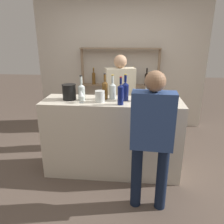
{
  "coord_description": "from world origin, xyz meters",
  "views": [
    {
      "loc": [
        0.26,
        -2.74,
        1.86
      ],
      "look_at": [
        0.0,
        0.0,
        0.9
      ],
      "focal_mm": 35.0,
      "sensor_mm": 36.0,
      "label": 1
    }
  ],
  "objects_px": {
    "counter_bottle_5": "(149,90)",
    "wine_glass": "(81,94)",
    "counter_bottle_2": "(105,89)",
    "ice_bucket": "(69,92)",
    "server_behind_counter": "(120,96)",
    "counter_bottle_0": "(113,90)",
    "customer_right": "(152,134)",
    "counter_bottle_1": "(125,90)",
    "counter_bottle_3": "(82,91)",
    "cork_jar": "(100,96)",
    "counter_bottle_4": "(121,94)"
  },
  "relations": [
    {
      "from": "counter_bottle_4",
      "to": "cork_jar",
      "type": "relative_size",
      "value": 2.35
    },
    {
      "from": "counter_bottle_2",
      "to": "counter_bottle_4",
      "type": "xyz_separation_m",
      "value": [
        0.22,
        -0.23,
        0.0
      ]
    },
    {
      "from": "counter_bottle_2",
      "to": "wine_glass",
      "type": "height_order",
      "value": "counter_bottle_2"
    },
    {
      "from": "counter_bottle_2",
      "to": "counter_bottle_5",
      "type": "bearing_deg",
      "value": -2.88
    },
    {
      "from": "counter_bottle_5",
      "to": "server_behind_counter",
      "type": "distance_m",
      "value": 0.91
    },
    {
      "from": "counter_bottle_1",
      "to": "cork_jar",
      "type": "height_order",
      "value": "counter_bottle_1"
    },
    {
      "from": "counter_bottle_0",
      "to": "customer_right",
      "type": "bearing_deg",
      "value": -57.64
    },
    {
      "from": "counter_bottle_3",
      "to": "ice_bucket",
      "type": "relative_size",
      "value": 1.62
    },
    {
      "from": "cork_jar",
      "to": "server_behind_counter",
      "type": "height_order",
      "value": "server_behind_counter"
    },
    {
      "from": "counter_bottle_2",
      "to": "ice_bucket",
      "type": "bearing_deg",
      "value": -172.22
    },
    {
      "from": "counter_bottle_2",
      "to": "server_behind_counter",
      "type": "distance_m",
      "value": 0.8
    },
    {
      "from": "counter_bottle_0",
      "to": "cork_jar",
      "type": "height_order",
      "value": "counter_bottle_0"
    },
    {
      "from": "counter_bottle_5",
      "to": "ice_bucket",
      "type": "height_order",
      "value": "counter_bottle_5"
    },
    {
      "from": "counter_bottle_1",
      "to": "wine_glass",
      "type": "xyz_separation_m",
      "value": [
        -0.55,
        -0.16,
        -0.02
      ]
    },
    {
      "from": "server_behind_counter",
      "to": "ice_bucket",
      "type": "bearing_deg",
      "value": -53.98
    },
    {
      "from": "counter_bottle_1",
      "to": "counter_bottle_5",
      "type": "xyz_separation_m",
      "value": [
        0.3,
        0.0,
        0.01
      ]
    },
    {
      "from": "counter_bottle_3",
      "to": "counter_bottle_5",
      "type": "relative_size",
      "value": 0.89
    },
    {
      "from": "counter_bottle_2",
      "to": "wine_glass",
      "type": "relative_size",
      "value": 2.25
    },
    {
      "from": "counter_bottle_3",
      "to": "customer_right",
      "type": "xyz_separation_m",
      "value": [
        0.87,
        -0.64,
        -0.27
      ]
    },
    {
      "from": "wine_glass",
      "to": "customer_right",
      "type": "relative_size",
      "value": 0.1
    },
    {
      "from": "counter_bottle_3",
      "to": "counter_bottle_4",
      "type": "xyz_separation_m",
      "value": [
        0.52,
        -0.15,
        0.01
      ]
    },
    {
      "from": "wine_glass",
      "to": "ice_bucket",
      "type": "height_order",
      "value": "ice_bucket"
    },
    {
      "from": "counter_bottle_5",
      "to": "wine_glass",
      "type": "distance_m",
      "value": 0.87
    },
    {
      "from": "counter_bottle_2",
      "to": "ice_bucket",
      "type": "distance_m",
      "value": 0.47
    },
    {
      "from": "counter_bottle_4",
      "to": "counter_bottle_5",
      "type": "height_order",
      "value": "counter_bottle_5"
    },
    {
      "from": "counter_bottle_0",
      "to": "ice_bucket",
      "type": "distance_m",
      "value": 0.57
    },
    {
      "from": "server_behind_counter",
      "to": "counter_bottle_0",
      "type": "bearing_deg",
      "value": -20.41
    },
    {
      "from": "counter_bottle_2",
      "to": "cork_jar",
      "type": "height_order",
      "value": "counter_bottle_2"
    },
    {
      "from": "counter_bottle_0",
      "to": "ice_bucket",
      "type": "xyz_separation_m",
      "value": [
        -0.57,
        -0.08,
        -0.02
      ]
    },
    {
      "from": "counter_bottle_5",
      "to": "server_behind_counter",
      "type": "relative_size",
      "value": 0.23
    },
    {
      "from": "counter_bottle_5",
      "to": "customer_right",
      "type": "distance_m",
      "value": 0.76
    },
    {
      "from": "counter_bottle_5",
      "to": "cork_jar",
      "type": "height_order",
      "value": "counter_bottle_5"
    },
    {
      "from": "counter_bottle_2",
      "to": "wine_glass",
      "type": "xyz_separation_m",
      "value": [
        -0.28,
        -0.2,
        -0.02
      ]
    },
    {
      "from": "counter_bottle_2",
      "to": "counter_bottle_3",
      "type": "height_order",
      "value": "counter_bottle_2"
    },
    {
      "from": "ice_bucket",
      "to": "customer_right",
      "type": "xyz_separation_m",
      "value": [
        1.04,
        -0.67,
        -0.25
      ]
    },
    {
      "from": "counter_bottle_4",
      "to": "cork_jar",
      "type": "distance_m",
      "value": 0.29
    },
    {
      "from": "counter_bottle_2",
      "to": "counter_bottle_0",
      "type": "bearing_deg",
      "value": 11.17
    },
    {
      "from": "counter_bottle_4",
      "to": "wine_glass",
      "type": "xyz_separation_m",
      "value": [
        -0.5,
        0.03,
        -0.02
      ]
    },
    {
      "from": "counter_bottle_1",
      "to": "counter_bottle_3",
      "type": "distance_m",
      "value": 0.57
    },
    {
      "from": "wine_glass",
      "to": "ice_bucket",
      "type": "relative_size",
      "value": 0.75
    },
    {
      "from": "counter_bottle_1",
      "to": "counter_bottle_2",
      "type": "height_order",
      "value": "same"
    },
    {
      "from": "counter_bottle_4",
      "to": "server_behind_counter",
      "type": "relative_size",
      "value": 0.22
    },
    {
      "from": "counter_bottle_3",
      "to": "counter_bottle_4",
      "type": "bearing_deg",
      "value": -15.88
    },
    {
      "from": "ice_bucket",
      "to": "customer_right",
      "type": "distance_m",
      "value": 1.26
    },
    {
      "from": "counter_bottle_2",
      "to": "customer_right",
      "type": "relative_size",
      "value": 0.22
    },
    {
      "from": "counter_bottle_1",
      "to": "counter_bottle_3",
      "type": "xyz_separation_m",
      "value": [
        -0.57,
        -0.05,
        -0.01
      ]
    },
    {
      "from": "counter_bottle_1",
      "to": "wine_glass",
      "type": "bearing_deg",
      "value": -163.31
    },
    {
      "from": "counter_bottle_3",
      "to": "ice_bucket",
      "type": "bearing_deg",
      "value": 172.99
    },
    {
      "from": "counter_bottle_0",
      "to": "counter_bottle_2",
      "type": "bearing_deg",
      "value": -168.83
    },
    {
      "from": "counter_bottle_3",
      "to": "counter_bottle_4",
      "type": "distance_m",
      "value": 0.54
    }
  ]
}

